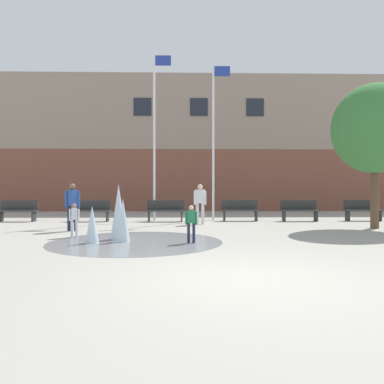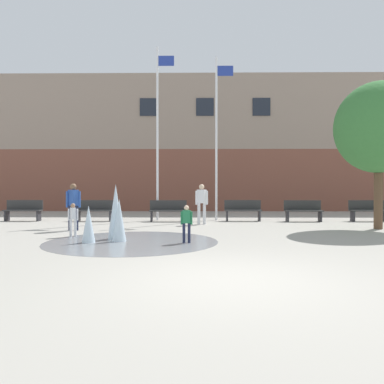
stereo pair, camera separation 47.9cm
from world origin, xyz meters
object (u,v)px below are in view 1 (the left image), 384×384
Objects in this scene: park_bench_center at (165,210)px; street_tree_near_building at (375,129)px; teen_by_trashcan at (72,203)px; flagpole_right at (214,133)px; flagpole_left at (155,128)px; park_bench_near_trashcan at (299,210)px; child_with_pink_shirt at (191,221)px; park_bench_under_right_flagpole at (240,210)px; park_bench_far_right at (363,210)px; park_bench_far_left at (18,210)px; park_bench_under_left_flagpole at (92,210)px; child_in_fountain at (74,217)px; adult_near_bench at (200,201)px.

street_tree_near_building is at bearing -20.95° from park_bench_center.
flagpole_right is (5.10, 4.16, 2.96)m from teen_by_trashcan.
flagpole_left reaches higher than flagpole_right.
street_tree_near_building is at bearing -58.85° from park_bench_near_trashcan.
park_bench_under_right_flagpole is at bearing -108.15° from child_with_pink_shirt.
park_bench_far_right is at bearing 1.07° from park_bench_center.
park_bench_under_left_flagpole is at bearing -0.60° from park_bench_far_left.
child_in_fountain is at bearing -34.71° from teen_by_trashcan.
park_bench_center is at bearing -7.58° from adult_near_bench.
park_bench_far_left is 9.17m from flagpole_right.
teen_by_trashcan is (3.39, -3.63, 0.45)m from park_bench_far_left.
park_bench_far_right is at bearing -94.93° from child_in_fountain.
park_bench_center is (3.19, -0.10, 0.00)m from park_bench_under_left_flagpole.
park_bench_under_right_flagpole is 1.00× the size of park_bench_far_right.
teen_by_trashcan is at bearing -46.89° from park_bench_far_left.
park_bench_far_left is 1.62× the size of child_with_pink_shirt.
park_bench_far_right is at bearing -134.48° from adult_near_bench.
adult_near_bench is at bearing -140.18° from park_bench_under_right_flagpole.
park_bench_under_left_flagpole and park_bench_far_right have the same top height.
park_bench_near_trashcan is 0.22× the size of flagpole_right.
teen_by_trashcan is at bearing -176.88° from street_tree_near_building.
child_with_pink_shirt is (4.16, -6.45, 0.10)m from park_bench_under_left_flagpole.
park_bench_center is 0.22× the size of flagpole_right.
park_bench_far_left is 1.01× the size of teen_by_trashcan.
child_with_pink_shirt reaches higher than park_bench_near_trashcan.
park_bench_near_trashcan is 1.01× the size of teen_by_trashcan.
park_bench_far_left is 0.21× the size of flagpole_left.
park_bench_far_right is at bearing 0.10° from park_bench_far_left.
flagpole_left is 2.66m from flagpole_right.
flagpole_right is at bearing 170.28° from park_bench_near_trashcan.
flagpole_right is at bearing 17.32° from park_bench_center.
park_bench_center is at bearing -178.93° from park_bench_far_right.
park_bench_center is 8.71m from street_tree_near_building.
child_with_pink_shirt is 0.19× the size of street_tree_near_building.
park_bench_under_left_flagpole is 1.00× the size of park_bench_center.
park_bench_center is 1.00× the size of park_bench_far_right.
park_bench_under_left_flagpole is 0.22× the size of flagpole_right.
flagpole_right reaches higher than park_bench_under_right_flagpole.
teen_by_trashcan is 1.61× the size of child_in_fountain.
park_bench_near_trashcan is at bearing -0.40° from park_bench_under_left_flagpole.
flagpole_left reaches higher than child_with_pink_shirt.
flagpole_right reaches higher than park_bench_under_left_flagpole.
street_tree_near_building is at bearing -12.33° from park_bench_far_left.
child_in_fountain reaches higher than park_bench_under_left_flagpole.
park_bench_far_left is at bearing 167.67° from street_tree_near_building.
park_bench_near_trashcan is 8.02m from child_with_pink_shirt.
flagpole_right reaches higher than park_bench_far_left.
child_with_pink_shirt is at bearing -57.18° from park_bench_under_left_flagpole.
park_bench_center is at bearing -53.42° from flagpole_left.
park_bench_under_left_flagpole is at bearing 131.03° from teen_by_trashcan.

